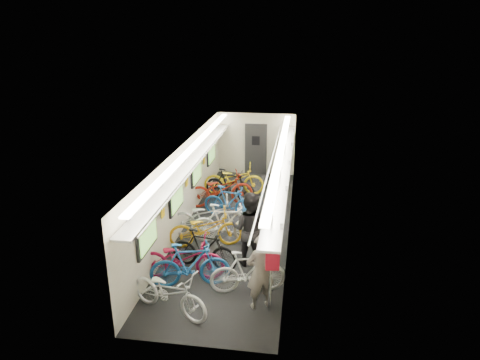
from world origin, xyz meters
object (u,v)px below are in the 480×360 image
(bicycle_1, at_px, (190,265))
(passenger_mid, at_px, (250,229))
(bicycle_0, at_px, (169,292))
(passenger_near, at_px, (261,272))
(backpack, at_px, (272,260))

(bicycle_1, distance_m, passenger_mid, 1.70)
(bicycle_0, height_order, bicycle_1, bicycle_1)
(bicycle_0, xyz_separation_m, passenger_near, (1.76, 0.46, 0.33))
(passenger_mid, bearing_deg, passenger_near, 112.09)
(bicycle_1, relative_size, backpack, 4.65)
(passenger_mid, bearing_deg, bicycle_1, 53.13)
(passenger_near, distance_m, backpack, 0.61)
(bicycle_1, xyz_separation_m, passenger_mid, (1.16, 1.18, 0.39))
(bicycle_0, distance_m, bicycle_1, 0.99)
(backpack, bearing_deg, passenger_mid, 100.50)
(bicycle_0, bearing_deg, backpack, -63.73)
(bicycle_0, distance_m, passenger_near, 1.85)
(passenger_near, xyz_separation_m, passenger_mid, (-0.43, 1.69, 0.11))
(bicycle_1, distance_m, passenger_near, 1.70)
(passenger_near, height_order, backpack, passenger_near)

